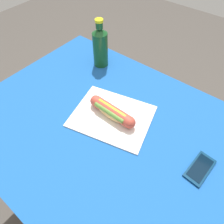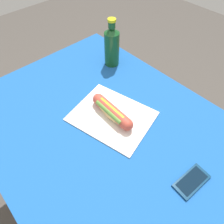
{
  "view_description": "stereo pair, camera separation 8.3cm",
  "coord_description": "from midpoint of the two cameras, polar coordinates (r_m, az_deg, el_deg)",
  "views": [
    {
      "loc": [
        -0.31,
        0.36,
        1.42
      ],
      "look_at": [
        0.02,
        -0.05,
        0.79
      ],
      "focal_mm": 32.63,
      "sensor_mm": 36.0,
      "label": 1
    },
    {
      "loc": [
        -0.37,
        0.31,
        1.42
      ],
      "look_at": [
        0.02,
        -0.05,
        0.79
      ],
      "focal_mm": 32.63,
      "sensor_mm": 36.0,
      "label": 2
    }
  ],
  "objects": [
    {
      "name": "soda_bottle",
      "position": [
        1.05,
        -5.66,
        17.72
      ],
      "size": [
        0.07,
        0.07,
        0.24
      ],
      "color": "#14471E",
      "rests_on": "dining_table"
    },
    {
      "name": "cell_phone",
      "position": [
        0.77,
        20.55,
        -14.79
      ],
      "size": [
        0.07,
        0.13,
        0.01
      ],
      "color": "#0A2D4C",
      "rests_on": "dining_table"
    },
    {
      "name": "dining_table",
      "position": [
        0.94,
        -3.39,
        -9.16
      ],
      "size": [
        1.15,
        0.85,
        0.76
      ],
      "color": "brown",
      "rests_on": "ground"
    },
    {
      "name": "ground_plane",
      "position": [
        1.5,
        -2.24,
        -21.2
      ],
      "size": [
        6.0,
        6.0,
        0.0
      ],
      "primitive_type": "plane",
      "color": "#47423D",
      "rests_on": "ground"
    },
    {
      "name": "hot_dog",
      "position": [
        0.82,
        -2.91,
        -0.06
      ],
      "size": [
        0.23,
        0.06,
        0.05
      ],
      "color": "tan",
      "rests_on": "paper_wrapper"
    },
    {
      "name": "paper_wrapper",
      "position": [
        0.85,
        -2.79,
        -1.33
      ],
      "size": [
        0.37,
        0.32,
        0.01
      ],
      "primitive_type": "cube",
      "rotation": [
        0.0,
        0.0,
        0.25
      ],
      "color": "silver",
      "rests_on": "dining_table"
    }
  ]
}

